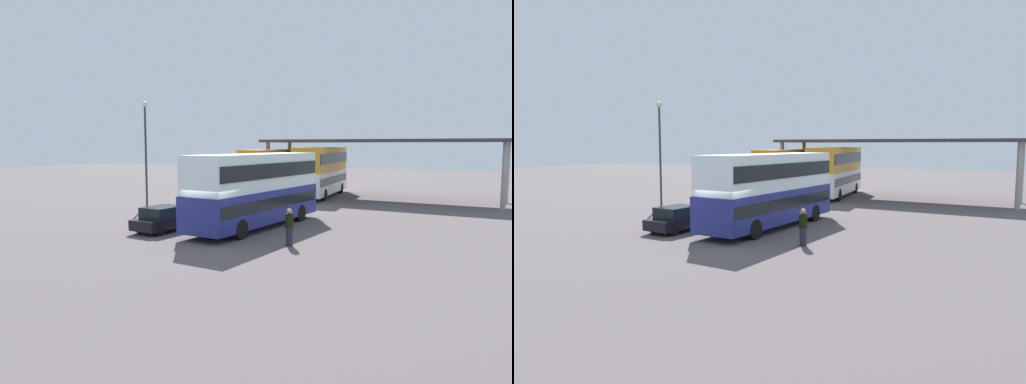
{
  "view_description": "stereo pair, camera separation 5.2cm",
  "coord_description": "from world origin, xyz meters",
  "views": [
    {
      "loc": [
        10.43,
        -19.88,
        4.66
      ],
      "look_at": [
        0.64,
        4.01,
        2.0
      ],
      "focal_mm": 32.65,
      "sensor_mm": 36.0,
      "label": 1
    },
    {
      "loc": [
        10.48,
        -19.86,
        4.66
      ],
      "look_at": [
        0.64,
        4.01,
        2.0
      ],
      "focal_mm": 32.65,
      "sensor_mm": 36.0,
      "label": 2
    }
  ],
  "objects": [
    {
      "name": "depot_canopy",
      "position": [
        5.12,
        20.52,
        4.74
      ],
      "size": [
        20.81,
        8.37,
        5.07
      ],
      "rotation": [
        0.0,
        0.0,
        -0.14
      ],
      "color": "#33353A",
      "rests_on": "ground_plane"
    },
    {
      "name": "pedestrian_waiting",
      "position": [
        3.87,
        0.16,
        0.87
      ],
      "size": [
        0.38,
        0.38,
        1.73
      ],
      "rotation": [
        0.0,
        0.0,
        3.56
      ],
      "color": "#262633",
      "rests_on": "ground_plane"
    },
    {
      "name": "double_decker_near_canopy",
      "position": [
        -3.88,
        20.48,
        2.29
      ],
      "size": [
        3.8,
        11.2,
        4.17
      ],
      "rotation": [
        0.0,
        0.0,
        1.44
      ],
      "color": "white",
      "rests_on": "ground_plane"
    },
    {
      "name": "double_decker_main",
      "position": [
        0.64,
        4.02,
        2.27
      ],
      "size": [
        4.28,
        10.67,
        4.13
      ],
      "rotation": [
        0.0,
        0.0,
        1.4
      ],
      "color": "navy",
      "rests_on": "ground_plane"
    },
    {
      "name": "ground_plane",
      "position": [
        0.0,
        0.0,
        0.0
      ],
      "size": [
        140.0,
        140.0,
        0.0
      ],
      "primitive_type": "plane",
      "color": "#5B5254"
    },
    {
      "name": "parked_hatchback",
      "position": [
        -3.5,
        1.09,
        0.67
      ],
      "size": [
        2.24,
        3.88,
        1.35
      ],
      "rotation": [
        0.0,
        0.0,
        1.4
      ],
      "color": "black",
      "rests_on": "ground_plane"
    },
    {
      "name": "lamppost_tall",
      "position": [
        -10.78,
        9.77,
        4.95
      ],
      "size": [
        0.44,
        0.44,
        7.87
      ],
      "color": "#33353A",
      "rests_on": "ground_plane"
    },
    {
      "name": "double_decker_mid_row",
      "position": [
        0.05,
        20.82,
        2.4
      ],
      "size": [
        2.56,
        10.4,
        4.39
      ],
      "rotation": [
        0.0,
        0.0,
        1.57
      ],
      "color": "white",
      "rests_on": "ground_plane"
    }
  ]
}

